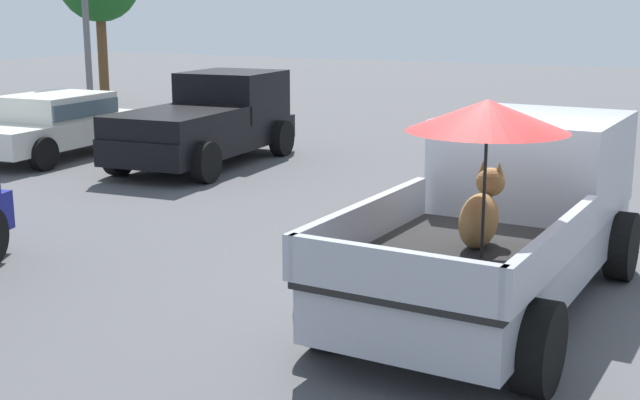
# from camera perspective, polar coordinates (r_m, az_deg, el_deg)

# --- Properties ---
(ground_plane) EXTENTS (80.00, 80.00, 0.00)m
(ground_plane) POSITION_cam_1_polar(r_m,az_deg,el_deg) (9.20, 11.32, -7.18)
(ground_plane) COLOR #4C4C4F
(pickup_truck_main) EXTENTS (5.10, 2.36, 2.32)m
(pickup_truck_main) POSITION_cam_1_polar(r_m,az_deg,el_deg) (9.31, 12.49, -0.66)
(pickup_truck_main) COLOR black
(pickup_truck_main) RESTS_ON ground
(pickup_truck_far) EXTENTS (4.94, 2.50, 1.80)m
(pickup_truck_far) POSITION_cam_1_polar(r_m,az_deg,el_deg) (17.45, -7.40, 5.30)
(pickup_truck_far) COLOR black
(pickup_truck_far) RESTS_ON ground
(parked_sedan_near) EXTENTS (4.41, 2.21, 1.33)m
(parked_sedan_near) POSITION_cam_1_polar(r_m,az_deg,el_deg) (18.98, -17.32, 5.02)
(parked_sedan_near) COLOR black
(parked_sedan_near) RESTS_ON ground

